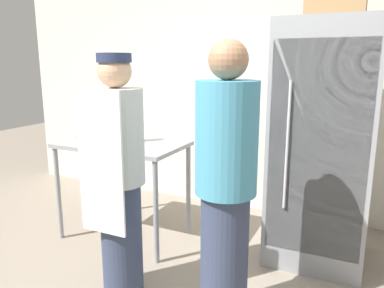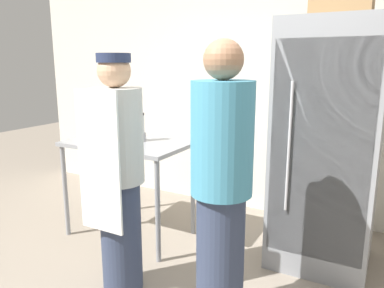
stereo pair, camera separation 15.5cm
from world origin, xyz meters
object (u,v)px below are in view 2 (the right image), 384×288
(person_customer, at_px, (221,186))
(refrigerator, at_px, (327,147))
(blender_pitcher, at_px, (140,129))
(person_baker, at_px, (118,173))
(donut_box, at_px, (96,137))

(person_customer, bearing_deg, refrigerator, 68.10)
(refrigerator, relative_size, blender_pitcher, 7.46)
(refrigerator, relative_size, person_baker, 1.15)
(donut_box, xyz_separation_m, blender_pitcher, (0.31, 0.25, 0.07))
(person_baker, bearing_deg, blender_pitcher, 116.78)
(donut_box, bearing_deg, person_customer, -19.85)
(person_baker, relative_size, person_customer, 0.96)
(refrigerator, xyz_separation_m, blender_pitcher, (-1.63, -0.29, 0.06))
(refrigerator, distance_m, donut_box, 2.01)
(refrigerator, height_order, person_baker, refrigerator)
(donut_box, bearing_deg, person_baker, -38.46)
(refrigerator, bearing_deg, donut_box, -164.27)
(blender_pitcher, bearing_deg, donut_box, -140.35)
(refrigerator, distance_m, person_baker, 1.65)
(blender_pitcher, xyz_separation_m, person_baker, (0.42, -0.83, -0.15))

